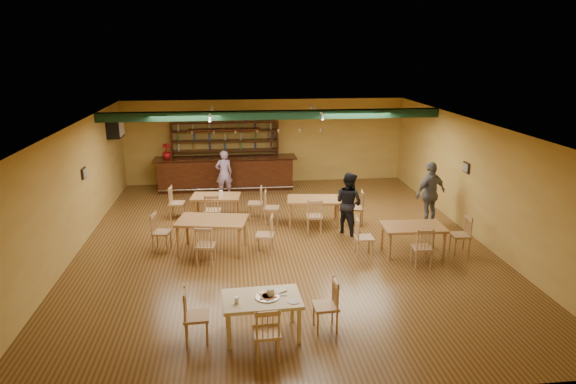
{
  "coord_description": "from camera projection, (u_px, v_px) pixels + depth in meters",
  "views": [
    {
      "loc": [
        -1.21,
        -11.9,
        4.81
      ],
      "look_at": [
        0.21,
        0.6,
        1.15
      ],
      "focal_mm": 31.4,
      "sensor_mm": 36.0,
      "label": 1
    }
  ],
  "objects": [
    {
      "name": "floor",
      "position": [
        283.0,
        242.0,
        12.83
      ],
      "size": [
        12.0,
        12.0,
        0.0
      ],
      "primitive_type": "plane",
      "color": "#523417",
      "rests_on": "ground"
    },
    {
      "name": "ceiling_beam",
      "position": [
        272.0,
        115.0,
        14.7
      ],
      "size": [
        10.0,
        0.3,
        0.25
      ],
      "primitive_type": "cube",
      "color": "black",
      "rests_on": "ceiling"
    },
    {
      "name": "track_rail_left",
      "position": [
        211.0,
        111.0,
        15.06
      ],
      "size": [
        0.05,
        2.5,
        0.05
      ],
      "primitive_type": "cube",
      "color": "silver",
      "rests_on": "ceiling"
    },
    {
      "name": "track_rail_right",
      "position": [
        316.0,
        109.0,
        15.4
      ],
      "size": [
        0.05,
        2.5,
        0.05
      ],
      "primitive_type": "cube",
      "color": "silver",
      "rests_on": "ceiling"
    },
    {
      "name": "ac_unit",
      "position": [
        115.0,
        128.0,
        15.66
      ],
      "size": [
        0.34,
        0.7,
        0.48
      ],
      "primitive_type": "cube",
      "color": "silver",
      "rests_on": "wall_left"
    },
    {
      "name": "picture_left",
      "position": [
        84.0,
        173.0,
        12.77
      ],
      "size": [
        0.04,
        0.34,
        0.28
      ],
      "primitive_type": "cube",
      "color": "black",
      "rests_on": "wall_left"
    },
    {
      "name": "picture_right",
      "position": [
        466.0,
        168.0,
        13.37
      ],
      "size": [
        0.04,
        0.34,
        0.28
      ],
      "primitive_type": "cube",
      "color": "black",
      "rests_on": "wall_right"
    },
    {
      "name": "bar_counter",
      "position": [
        226.0,
        173.0,
        17.43
      ],
      "size": [
        4.86,
        0.85,
        1.13
      ],
      "primitive_type": "cube",
      "color": "black",
      "rests_on": "ground"
    },
    {
      "name": "back_bar_hutch",
      "position": [
        226.0,
        153.0,
        17.87
      ],
      "size": [
        3.76,
        0.4,
        2.28
      ],
      "primitive_type": "cube",
      "color": "black",
      "rests_on": "ground"
    },
    {
      "name": "poinsettia",
      "position": [
        166.0,
        151.0,
        16.99
      ],
      "size": [
        0.37,
        0.37,
        0.52
      ],
      "primitive_type": "imported",
      "rotation": [
        0.0,
        0.0,
        0.35
      ],
      "color": "#A50F16",
      "rests_on": "bar_counter"
    },
    {
      "name": "dining_table_a",
      "position": [
        216.0,
        207.0,
        14.51
      ],
      "size": [
        1.45,
        0.97,
        0.68
      ],
      "primitive_type": "cube",
      "rotation": [
        0.0,
        0.0,
        -0.12
      ],
      "color": "#A36B3A",
      "rests_on": "ground"
    },
    {
      "name": "dining_table_b",
      "position": [
        314.0,
        211.0,
        14.08
      ],
      "size": [
        1.56,
        1.05,
        0.73
      ],
      "primitive_type": "cube",
      "rotation": [
        0.0,
        0.0,
        -0.13
      ],
      "color": "#A36B3A",
      "rests_on": "ground"
    },
    {
      "name": "dining_table_c",
      "position": [
        213.0,
        235.0,
        12.15
      ],
      "size": [
        1.79,
        1.26,
        0.82
      ],
      "primitive_type": "cube",
      "rotation": [
        0.0,
        0.0,
        -0.18
      ],
      "color": "#A36B3A",
      "rests_on": "ground"
    },
    {
      "name": "dining_table_d",
      "position": [
        412.0,
        240.0,
        11.99
      ],
      "size": [
        1.48,
        0.93,
        0.72
      ],
      "primitive_type": "cube",
      "rotation": [
        0.0,
        0.0,
        -0.04
      ],
      "color": "#A36B3A",
      "rests_on": "ground"
    },
    {
      "name": "near_table",
      "position": [
        262.0,
        316.0,
        8.62
      ],
      "size": [
        1.36,
        0.91,
        0.71
      ],
      "primitive_type": "cube",
      "rotation": [
        0.0,
        0.0,
        0.05
      ],
      "color": "beige",
      "rests_on": "ground"
    },
    {
      "name": "pizza_tray",
      "position": [
        267.0,
        297.0,
        8.53
      ],
      "size": [
        0.41,
        0.41,
        0.01
      ],
      "primitive_type": "cylinder",
      "rotation": [
        0.0,
        0.0,
        -0.03
      ],
      "color": "silver",
      "rests_on": "near_table"
    },
    {
      "name": "parmesan_shaker",
      "position": [
        237.0,
        300.0,
        8.33
      ],
      "size": [
        0.08,
        0.08,
        0.11
      ],
      "primitive_type": "cylinder",
      "rotation": [
        0.0,
        0.0,
        0.05
      ],
      "color": "#EAE5C6",
      "rests_on": "near_table"
    },
    {
      "name": "napkin_stack",
      "position": [
        280.0,
        291.0,
        8.73
      ],
      "size": [
        0.25,
        0.24,
        0.03
      ],
      "primitive_type": "cube",
      "rotation": [
        0.0,
        0.0,
        0.58
      ],
      "color": "white",
      "rests_on": "near_table"
    },
    {
      "name": "pizza_server",
      "position": [
        275.0,
        295.0,
        8.59
      ],
      "size": [
        0.33,
        0.14,
        0.0
      ],
      "primitive_type": "cube",
      "rotation": [
        0.0,
        0.0,
        -0.15
      ],
      "color": "silver",
      "rests_on": "pizza_tray"
    },
    {
      "name": "side_plate",
      "position": [
        294.0,
        301.0,
        8.4
      ],
      "size": [
        0.23,
        0.23,
        0.01
      ],
      "primitive_type": "cylinder",
      "rotation": [
        0.0,
        0.0,
        0.05
      ],
      "color": "white",
      "rests_on": "near_table"
    },
    {
      "name": "patron_bar",
      "position": [
        224.0,
        173.0,
        16.58
      ],
      "size": [
        0.63,
        0.48,
        1.54
      ],
      "primitive_type": "imported",
      "rotation": [
        0.0,
        0.0,
        3.35
      ],
      "color": "purple",
      "rests_on": "ground"
    },
    {
      "name": "patron_right_a",
      "position": [
        349.0,
        203.0,
        13.27
      ],
      "size": [
        0.99,
        1.02,
        1.65
      ],
      "primitive_type": "imported",
      "rotation": [
        0.0,
        0.0,
        2.22
      ],
      "color": "black",
      "rests_on": "ground"
    },
    {
      "name": "patron_right_b",
      "position": [
        430.0,
        193.0,
        13.88
      ],
      "size": [
        1.14,
        0.83,
        1.79
      ],
      "primitive_type": "imported",
      "rotation": [
        0.0,
        0.0,
        3.56
      ],
      "color": "slate",
      "rests_on": "ground"
    }
  ]
}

